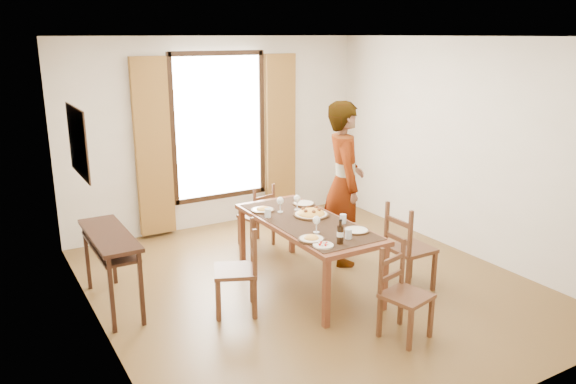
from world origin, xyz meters
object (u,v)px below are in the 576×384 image
console_table (110,244)px  pasta_platter (311,212)px  dining_table (307,226)px  man (344,183)px

console_table → pasta_platter: pasta_platter is taller
dining_table → console_table: bearing=164.1°
man → pasta_platter: 0.70m
pasta_platter → dining_table: bearing=-137.4°
console_table → man: 2.78m
console_table → dining_table: console_table is taller
console_table → pasta_platter: bearing=-12.0°
man → pasta_platter: size_ratio=4.96×
console_table → man: bearing=-4.1°
console_table → man: size_ratio=0.60×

